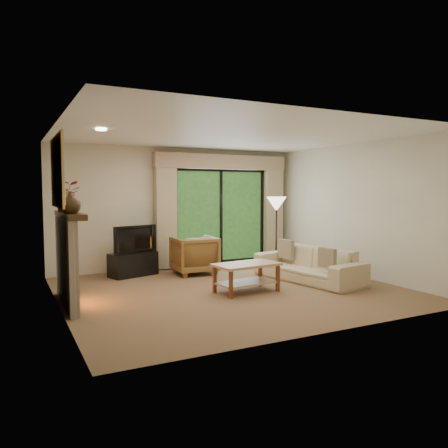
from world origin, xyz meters
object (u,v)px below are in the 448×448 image
coffee_table (246,278)px  armchair (194,255)px  media_console (133,264)px  sofa (308,264)px

coffee_table → armchair: bearing=88.2°
media_console → coffee_table: bearing=-76.7°
armchair → coffee_table: 1.90m
media_console → coffee_table: coffee_table is taller
armchair → sofa: 2.28m
media_console → armchair: size_ratio=1.10×
coffee_table → sofa: bearing=4.3°
armchair → sofa: (1.61, -1.62, -0.07)m
media_console → sofa: 3.39m
media_console → sofa: size_ratio=0.43×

